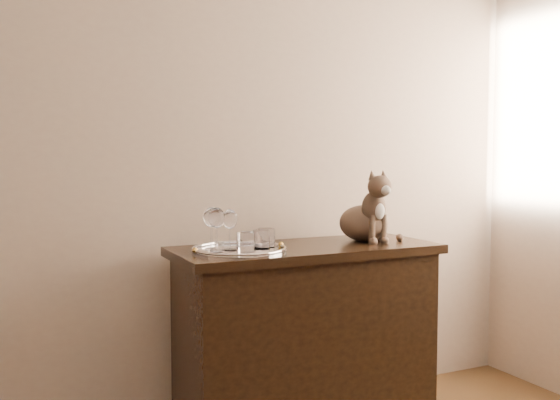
% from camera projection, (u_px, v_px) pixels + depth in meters
% --- Properties ---
extents(wall_back, '(4.00, 0.10, 2.70)m').
position_uv_depth(wall_back, '(156.00, 134.00, 2.79)').
color(wall_back, tan).
rests_on(wall_back, ground).
extents(sideboard, '(1.20, 0.50, 0.85)m').
position_uv_depth(sideboard, '(306.00, 338.00, 2.83)').
color(sideboard, black).
rests_on(sideboard, ground).
extents(tray, '(0.40, 0.40, 0.01)m').
position_uv_depth(tray, '(239.00, 251.00, 2.63)').
color(tray, silver).
rests_on(tray, sideboard).
extents(wine_glass_a, '(0.07, 0.07, 0.18)m').
position_uv_depth(wine_glass_a, '(211.00, 228.00, 2.64)').
color(wine_glass_a, silver).
rests_on(wine_glass_a, tray).
extents(wine_glass_c, '(0.07, 0.07, 0.18)m').
position_uv_depth(wine_glass_c, '(217.00, 229.00, 2.59)').
color(wine_glass_c, silver).
rests_on(wine_glass_c, tray).
extents(wine_glass_d, '(0.07, 0.07, 0.17)m').
position_uv_depth(wine_glass_d, '(230.00, 230.00, 2.61)').
color(wine_glass_d, white).
rests_on(wine_glass_d, tray).
extents(tumbler_a, '(0.07, 0.07, 0.08)m').
position_uv_depth(tumbler_a, '(261.00, 240.00, 2.64)').
color(tumbler_a, white).
rests_on(tumbler_a, tray).
extents(tumbler_b, '(0.07, 0.07, 0.08)m').
position_uv_depth(tumbler_b, '(245.00, 242.00, 2.56)').
color(tumbler_b, white).
rests_on(tumbler_b, tray).
extents(tumbler_c, '(0.07, 0.07, 0.08)m').
position_uv_depth(tumbler_c, '(267.00, 238.00, 2.69)').
color(tumbler_c, white).
rests_on(tumbler_c, tray).
extents(cat, '(0.34, 0.32, 0.34)m').
position_uv_depth(cat, '(364.00, 205.00, 2.95)').
color(cat, '#4E3E2F').
rests_on(cat, sideboard).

